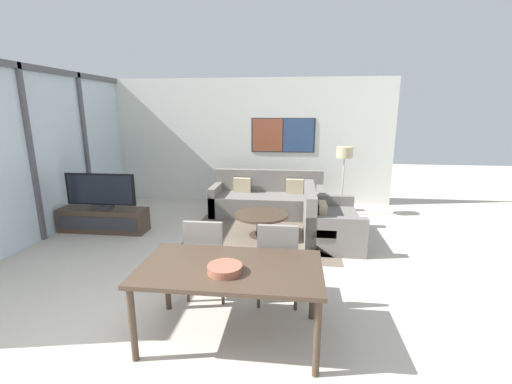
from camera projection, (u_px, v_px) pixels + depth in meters
wall_back at (242, 141)px, 7.85m from camera, size 6.83×0.09×2.80m
window_wall_left at (29, 147)px, 5.37m from camera, size 0.07×5.75×2.80m
area_rug at (261, 236)px, 5.87m from camera, size 2.51×2.15×0.01m
tv_console at (104, 220)px, 6.06m from camera, size 1.55×0.42×0.42m
television at (101, 191)px, 5.94m from camera, size 1.25×0.20×0.63m
sofa_main at (268, 200)px, 7.08m from camera, size 2.27×0.89×0.88m
sofa_side at (326, 224)px, 5.63m from camera, size 0.89×1.45×0.88m
coffee_table at (261, 219)px, 5.80m from camera, size 0.91×0.91×0.40m
dining_table at (230, 273)px, 3.10m from camera, size 1.65×0.91×0.73m
dining_chair_left at (207, 254)px, 3.82m from camera, size 0.46×0.46×0.95m
dining_chair_centre at (278, 259)px, 3.71m from camera, size 0.46×0.46×0.95m
fruit_bowl at (225, 268)px, 2.96m from camera, size 0.31×0.31×0.07m
floor_lamp at (344, 158)px, 6.76m from camera, size 0.32×0.32×1.40m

